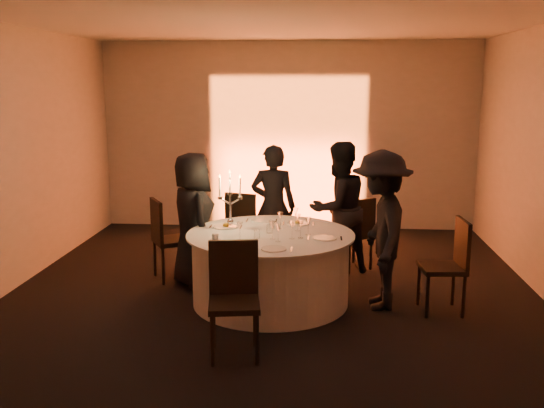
# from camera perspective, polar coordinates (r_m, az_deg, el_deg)

# --- Properties ---
(floor) EXTENTS (7.00, 7.00, 0.00)m
(floor) POSITION_cam_1_polar(r_m,az_deg,el_deg) (6.71, -0.14, -9.17)
(floor) COLOR black
(floor) RESTS_ON ground
(ceiling) EXTENTS (7.00, 7.00, 0.00)m
(ceiling) POSITION_cam_1_polar(r_m,az_deg,el_deg) (6.31, -0.15, 17.26)
(ceiling) COLOR silver
(ceiling) RESTS_ON wall_back
(wall_back) EXTENTS (7.00, 0.00, 7.00)m
(wall_back) POSITION_cam_1_polar(r_m,az_deg,el_deg) (9.81, 1.54, 6.40)
(wall_back) COLOR #B8B3AB
(wall_back) RESTS_ON floor
(wall_front) EXTENTS (7.00, 0.00, 7.00)m
(wall_front) POSITION_cam_1_polar(r_m,az_deg,el_deg) (2.93, -5.78, -5.67)
(wall_front) COLOR #B8B3AB
(wall_front) RESTS_ON floor
(uplighter_fixture) EXTENTS (0.25, 0.12, 0.10)m
(uplighter_fixture) POSITION_cam_1_polar(r_m,az_deg,el_deg) (9.75, 1.40, -2.28)
(uplighter_fixture) COLOR black
(uplighter_fixture) RESTS_ON floor
(banquet_table) EXTENTS (1.80, 1.80, 0.77)m
(banquet_table) POSITION_cam_1_polar(r_m,az_deg,el_deg) (6.58, -0.14, -6.04)
(banquet_table) COLOR black
(banquet_table) RESTS_ON floor
(chair_left) EXTENTS (0.59, 0.59, 0.99)m
(chair_left) POSITION_cam_1_polar(r_m,az_deg,el_deg) (7.39, -9.91, -2.84)
(chair_left) COLOR black
(chair_left) RESTS_ON floor
(chair_back_left) EXTENTS (0.53, 0.53, 0.96)m
(chair_back_left) POSITION_cam_1_polar(r_m,az_deg,el_deg) (7.91, -2.65, -1.86)
(chair_back_left) COLOR black
(chair_back_left) RESTS_ON floor
(chair_back_right) EXTENTS (0.57, 0.57, 0.94)m
(chair_back_right) POSITION_cam_1_polar(r_m,az_deg,el_deg) (7.72, 7.91, -2.42)
(chair_back_right) COLOR black
(chair_back_right) RESTS_ON floor
(chair_right) EXTENTS (0.46, 0.46, 0.98)m
(chair_right) POSITION_cam_1_polar(r_m,az_deg,el_deg) (6.53, 16.44, -5.10)
(chair_right) COLOR black
(chair_right) RESTS_ON floor
(chair_front) EXTENTS (0.50, 0.50, 1.00)m
(chair_front) POSITION_cam_1_polar(r_m,az_deg,el_deg) (5.35, -3.61, -8.22)
(chair_front) COLOR black
(chair_front) RESTS_ON floor
(guest_left) EXTENTS (0.81, 0.91, 1.57)m
(guest_left) POSITION_cam_1_polar(r_m,az_deg,el_deg) (7.10, -7.44, -1.47)
(guest_left) COLOR black
(guest_left) RESTS_ON floor
(guest_back_left) EXTENTS (0.60, 0.41, 1.59)m
(guest_back_left) POSITION_cam_1_polar(r_m,az_deg,el_deg) (7.73, 0.12, -0.25)
(guest_back_left) COLOR black
(guest_back_left) RESTS_ON floor
(guest_back_right) EXTENTS (1.02, 0.97, 1.65)m
(guest_back_right) POSITION_cam_1_polar(r_m,az_deg,el_deg) (7.51, 6.26, -0.42)
(guest_back_right) COLOR black
(guest_back_right) RESTS_ON floor
(guest_right) EXTENTS (0.66, 1.10, 1.68)m
(guest_right) POSITION_cam_1_polar(r_m,az_deg,el_deg) (6.43, 10.20, -2.44)
(guest_right) COLOR black
(guest_right) RESTS_ON floor
(plate_left) EXTENTS (0.36, 0.29, 0.08)m
(plate_left) POSITION_cam_1_polar(r_m,az_deg,el_deg) (6.76, -4.37, -2.06)
(plate_left) COLOR white
(plate_left) RESTS_ON banquet_table
(plate_back_left) EXTENTS (0.36, 0.25, 0.01)m
(plate_back_left) POSITION_cam_1_polar(r_m,az_deg,el_deg) (7.04, -0.99, -1.56)
(plate_back_left) COLOR white
(plate_back_left) RESTS_ON banquet_table
(plate_back_right) EXTENTS (0.35, 0.25, 0.08)m
(plate_back_right) POSITION_cam_1_polar(r_m,az_deg,el_deg) (6.89, 2.48, -1.76)
(plate_back_right) COLOR white
(plate_back_right) RESTS_ON banquet_table
(plate_right) EXTENTS (0.36, 0.25, 0.01)m
(plate_right) POSITION_cam_1_polar(r_m,az_deg,el_deg) (6.28, 4.98, -3.21)
(plate_right) COLOR white
(plate_right) RESTS_ON banquet_table
(plate_front) EXTENTS (0.35, 0.24, 0.01)m
(plate_front) POSITION_cam_1_polar(r_m,az_deg,el_deg) (5.86, 0.17, -4.24)
(plate_front) COLOR white
(plate_front) RESTS_ON banquet_table
(coffee_cup) EXTENTS (0.11, 0.11, 0.07)m
(coffee_cup) POSITION_cam_1_polar(r_m,az_deg,el_deg) (6.23, -5.35, -3.12)
(coffee_cup) COLOR white
(coffee_cup) RESTS_ON banquet_table
(candelabra) EXTENTS (0.27, 0.13, 0.65)m
(candelabra) POSITION_cam_1_polar(r_m,az_deg,el_deg) (6.68, -3.96, -0.36)
(candelabra) COLOR silver
(candelabra) RESTS_ON banquet_table
(wine_glass_a) EXTENTS (0.07, 0.07, 0.19)m
(wine_glass_a) POSITION_cam_1_polar(r_m,az_deg,el_deg) (6.25, 2.71, -2.01)
(wine_glass_a) COLOR white
(wine_glass_a) RESTS_ON banquet_table
(wine_glass_b) EXTENTS (0.07, 0.07, 0.19)m
(wine_glass_b) POSITION_cam_1_polar(r_m,az_deg,el_deg) (6.22, 1.89, -2.08)
(wine_glass_b) COLOR white
(wine_glass_b) RESTS_ON banquet_table
(wine_glass_c) EXTENTS (0.07, 0.07, 0.19)m
(wine_glass_c) POSITION_cam_1_polar(r_m,az_deg,el_deg) (6.39, 3.43, -1.71)
(wine_glass_c) COLOR white
(wine_glass_c) RESTS_ON banquet_table
(wine_glass_d) EXTENTS (0.07, 0.07, 0.19)m
(wine_glass_d) POSITION_cam_1_polar(r_m,az_deg,el_deg) (6.54, 2.45, -1.40)
(wine_glass_d) COLOR white
(wine_glass_d) RESTS_ON banquet_table
(wine_glass_e) EXTENTS (0.07, 0.07, 0.19)m
(wine_glass_e) POSITION_cam_1_polar(r_m,az_deg,el_deg) (6.10, 0.59, -2.33)
(wine_glass_e) COLOR white
(wine_glass_e) RESTS_ON banquet_table
(wine_glass_f) EXTENTS (0.07, 0.07, 0.19)m
(wine_glass_f) POSITION_cam_1_polar(r_m,az_deg,el_deg) (6.17, -3.05, -2.19)
(wine_glass_f) COLOR white
(wine_glass_f) RESTS_ON banquet_table
(wine_glass_g) EXTENTS (0.07, 0.07, 0.19)m
(wine_glass_g) POSITION_cam_1_polar(r_m,az_deg,el_deg) (6.64, 0.80, -1.20)
(wine_glass_g) COLOR white
(wine_glass_g) RESTS_ON banquet_table
(wine_glass_h) EXTENTS (0.07, 0.07, 0.19)m
(wine_glass_h) POSITION_cam_1_polar(r_m,az_deg,el_deg) (6.20, 0.06, -2.11)
(wine_glass_h) COLOR white
(wine_glass_h) RESTS_ON banquet_table
(wine_glass_i) EXTENTS (0.07, 0.07, 0.19)m
(wine_glass_i) POSITION_cam_1_polar(r_m,az_deg,el_deg) (6.86, 2.25, -0.79)
(wine_glass_i) COLOR white
(wine_glass_i) RESTS_ON banquet_table
(tumbler_a) EXTENTS (0.07, 0.07, 0.09)m
(tumbler_a) POSITION_cam_1_polar(r_m,az_deg,el_deg) (6.68, -0.03, -1.94)
(tumbler_a) COLOR white
(tumbler_a) RESTS_ON banquet_table
(tumbler_b) EXTENTS (0.07, 0.07, 0.09)m
(tumbler_b) POSITION_cam_1_polar(r_m,az_deg,el_deg) (6.25, -1.43, -2.87)
(tumbler_b) COLOR white
(tumbler_b) RESTS_ON banquet_table
(tumbler_c) EXTENTS (0.07, 0.07, 0.09)m
(tumbler_c) POSITION_cam_1_polar(r_m,az_deg,el_deg) (6.47, -0.25, -2.37)
(tumbler_c) COLOR white
(tumbler_c) RESTS_ON banquet_table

